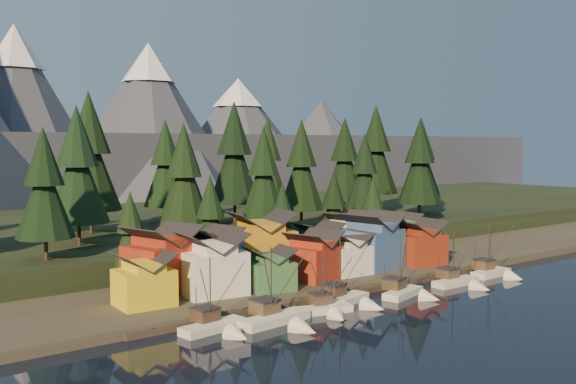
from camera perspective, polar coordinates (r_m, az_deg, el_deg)
ground at (r=100.92m, az=11.19°, el=-10.72°), size 500.00×500.00×0.00m
shore_strip at (r=129.91m, az=-2.27°, el=-6.91°), size 400.00×50.00×1.50m
hillside at (r=172.28m, az=-11.93°, el=-3.46°), size 420.00×100.00×6.00m
dock at (r=112.02m, az=4.77°, el=-8.88°), size 80.00×4.00×1.00m
mountain_ridge at (r=286.22m, az=-23.55°, el=3.96°), size 560.00×190.00×90.00m
boat_0 at (r=90.51m, az=-6.21°, el=-11.03°), size 10.54×11.25×11.45m
boat_1 at (r=93.33m, az=-0.64°, el=-10.47°), size 12.15×13.02×12.38m
boat_2 at (r=99.46m, az=3.57°, el=-9.66°), size 9.11×9.59×10.50m
boat_3 at (r=105.02m, az=5.48°, el=-8.85°), size 11.51×12.13×11.85m
boat_4 at (r=111.68m, az=10.68°, el=-8.08°), size 10.02×10.53×11.44m
boat_5 at (r=122.31m, az=15.14°, el=-7.15°), size 10.48×11.42×11.23m
boat_6 at (r=132.50m, az=18.01°, el=-6.20°), size 9.81×10.61×11.96m
house_front_0 at (r=100.29m, az=-12.68°, el=-7.48°), size 8.42×8.00×8.06m
house_front_1 at (r=105.81m, az=-6.80°, el=-6.18°), size 10.80×10.45×10.13m
house_front_2 at (r=108.44m, az=-1.65°, el=-6.76°), size 8.53×8.58×7.09m
house_front_3 at (r=116.44m, az=2.27°, el=-5.57°), size 10.24×9.95×8.69m
house_front_4 at (r=122.05m, az=5.15°, el=-5.33°), size 8.13×8.70×7.85m
house_front_5 at (r=127.69m, az=7.50°, el=-4.18°), size 11.83×11.05×10.96m
house_front_6 at (r=133.92m, az=11.56°, el=-4.30°), size 10.00×9.58×8.94m
house_back_0 at (r=108.02m, az=-11.16°, el=-5.74°), size 12.11×11.80×11.11m
house_back_1 at (r=114.31m, az=-6.80°, el=-5.49°), size 10.53×10.61×9.78m
house_back_2 at (r=120.75m, az=-2.43°, el=-4.41°), size 13.21×12.53×11.86m
house_back_3 at (r=129.63m, az=2.69°, el=-4.56°), size 8.95×8.06×8.68m
house_back_4 at (r=135.80m, az=5.72°, el=-3.84°), size 10.41×10.09×10.14m
house_back_5 at (r=144.66m, az=9.75°, el=-3.61°), size 8.26×8.36×9.05m
tree_hill_2 at (r=117.25m, az=-20.84°, el=0.39°), size 9.90×9.90×23.06m
tree_hill_3 at (r=131.60m, az=-18.20°, el=1.96°), size 11.89×11.89×27.70m
tree_hill_4 at (r=148.36m, az=-17.23°, el=3.09°), size 13.64×13.64×31.77m
tree_hill_5 at (r=129.81m, az=-9.19°, el=1.18°), size 10.26×10.26×23.91m
tree_hill_6 at (r=146.76m, az=-9.22°, el=1.75°), size 10.68×10.68×24.89m
tree_hill_7 at (r=137.60m, az=-2.17°, el=1.38°), size 10.21×10.21×23.79m
tree_hill_8 at (r=161.83m, az=-4.79°, el=3.17°), size 13.23×13.23×30.82m
tree_hill_9 at (r=152.76m, az=1.21°, el=2.13°), size 11.17×11.17×26.01m
tree_hill_10 at (r=177.48m, az=-1.83°, el=2.68°), size 11.77×11.77×27.43m
tree_hill_11 at (r=159.70m, az=6.82°, el=1.54°), size 9.73×9.73×22.67m
tree_hill_12 at (r=176.71m, az=5.06°, el=2.64°), size 11.72×11.72×27.30m
tree_hill_13 at (r=171.35m, az=11.61°, el=2.41°), size 11.48×11.48×26.75m
tree_hill_14 at (r=193.47m, az=7.79°, el=3.46°), size 13.57×13.57×31.61m
tree_hill_15 at (r=163.65m, az=-10.81°, el=2.25°), size 11.27×11.27×26.25m
tree_hill_17 at (r=186.94m, az=11.71°, el=2.72°), size 11.89×11.89×27.70m
tree_shore_0 at (r=114.68m, az=-13.81°, el=-3.62°), size 7.04×7.04×16.40m
tree_shore_1 at (r=121.75m, az=-6.91°, el=-2.44°), size 8.08×8.08×18.83m
tree_shore_2 at (r=131.29m, az=-0.50°, el=-2.45°), size 7.14×7.14×16.63m
tree_shore_3 at (r=139.97m, az=4.08°, el=-1.54°), size 8.09×8.09×18.85m
tree_shore_4 at (r=148.27m, az=7.55°, el=-1.62°), size 7.31×7.31×17.02m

